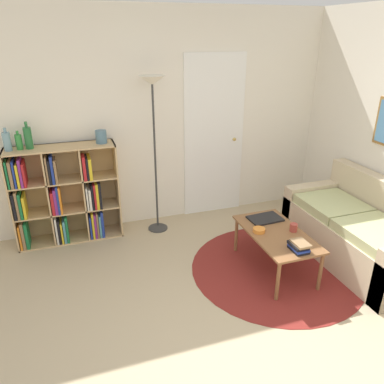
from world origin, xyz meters
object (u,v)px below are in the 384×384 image
couch (361,233)px  bottle_left (7,141)px  floor_lamp (153,102)px  vase_on_shelf (101,137)px  laptop (265,219)px  cup (294,228)px  coffee_table (276,236)px  bottle_right (28,138)px  bottle_middle (19,142)px  bookshelf (63,197)px  bowl (259,230)px

couch → bottle_left: bearing=157.4°
floor_lamp → couch: (1.94, -1.34, -1.28)m
floor_lamp → vase_on_shelf: (-0.59, 0.11, -0.37)m
couch → vase_on_shelf: bearing=150.2°
couch → vase_on_shelf: 3.05m
laptop → cup: 0.36m
coffee_table → bottle_right: bearing=149.0°
bottle_left → bottle_middle: (0.11, 0.01, -0.02)m
floor_lamp → couch: floor_lamp is taller
laptop → bottle_right: 2.68m
laptop → floor_lamp: bearing=135.7°
coffee_table → vase_on_shelf: 2.20m
coffee_table → laptop: size_ratio=2.69×
coffee_table → bottle_right: 2.81m
bookshelf → laptop: 2.32m
bowl → bottle_middle: (-2.22, 1.30, 0.77)m
bottle_middle → bottle_right: (0.10, -0.00, 0.04)m
coffee_table → bottle_middle: 2.88m
couch → laptop: (-0.96, 0.39, 0.14)m
coffee_table → laptop: laptop is taller
bookshelf → floor_lamp: bearing=-5.9°
cup → bottle_left: 3.10m
laptop → cup: (0.14, -0.32, 0.03)m
floor_lamp → laptop: (0.97, -0.95, -1.14)m
bottle_left → cup: bearing=-27.5°
bookshelf → coffee_table: (2.03, -1.35, -0.16)m
bottle_right → bowl: bearing=-31.6°
bottle_right → vase_on_shelf: 0.76m
couch → cup: bearing=175.5°
cup → bottle_right: size_ratio=0.29×
bookshelf → vase_on_shelf: size_ratio=8.13×
bottle_right → vase_on_shelf: bearing=-1.6°
bowl → cup: bearing=-16.0°
bowl → vase_on_shelf: (-1.36, 1.28, 0.76)m
laptop → bowl: bowl is taller
floor_lamp → couch: size_ratio=1.13×
coffee_table → bottle_middle: (-2.38, 1.37, 0.84)m
couch → bottle_middle: bottle_middle is taller
bottle_right → bottle_left: bearing=-176.5°
vase_on_shelf → cup: bearing=-39.0°
vase_on_shelf → bottle_right: bearing=178.4°
floor_lamp → bottle_middle: 1.49m
couch → coffee_table: size_ratio=1.69×
couch → bottle_right: bearing=155.9°
bottle_middle → floor_lamp: bearing=-5.1°
laptop → bottle_middle: bearing=155.9°
laptop → bookshelf: bearing=152.7°
laptop → cup: cup is taller
bottle_middle → coffee_table: bearing=-29.9°
bottle_left → floor_lamp: bearing=-4.3°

